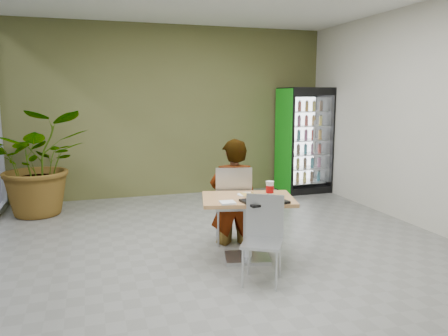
# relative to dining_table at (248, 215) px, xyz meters

# --- Properties ---
(ground) EXTENTS (7.00, 7.00, 0.00)m
(ground) POSITION_rel_dining_table_xyz_m (-0.15, 0.16, -0.54)
(ground) COLOR gray
(ground) RESTS_ON ground
(room_envelope) EXTENTS (6.00, 7.00, 3.20)m
(room_envelope) POSITION_rel_dining_table_xyz_m (-0.15, 0.16, 1.06)
(room_envelope) COLOR silver
(room_envelope) RESTS_ON ground
(dining_table) EXTENTS (1.17, 0.95, 0.75)m
(dining_table) POSITION_rel_dining_table_xyz_m (0.00, 0.00, 0.00)
(dining_table) COLOR tan
(dining_table) RESTS_ON ground
(chair_far) EXTENTS (0.54, 0.55, 1.02)m
(chair_far) POSITION_rel_dining_table_xyz_m (0.01, 0.56, 0.06)
(chair_far) COLOR #B2B5B7
(chair_far) RESTS_ON ground
(chair_near) EXTENTS (0.54, 0.54, 0.89)m
(chair_near) POSITION_rel_dining_table_xyz_m (-0.03, -0.56, -0.02)
(chair_near) COLOR #B2B5B7
(chair_near) RESTS_ON ground
(seated_woman) EXTENTS (0.69, 0.53, 1.67)m
(seated_woman) POSITION_rel_dining_table_xyz_m (0.03, 0.62, -0.00)
(seated_woman) COLOR black
(seated_woman) RESTS_ON ground
(pizza_plate) EXTENTS (0.33, 0.28, 0.03)m
(pizza_plate) POSITION_rel_dining_table_xyz_m (0.03, 0.11, 0.23)
(pizza_plate) COLOR white
(pizza_plate) RESTS_ON dining_table
(soda_cup) EXTENTS (0.09, 0.09, 0.17)m
(soda_cup) POSITION_rel_dining_table_xyz_m (0.28, 0.02, 0.29)
(soda_cup) COLOR white
(soda_cup) RESTS_ON dining_table
(napkin_stack) EXTENTS (0.17, 0.17, 0.02)m
(napkin_stack) POSITION_rel_dining_table_xyz_m (-0.31, -0.21, 0.22)
(napkin_stack) COLOR white
(napkin_stack) RESTS_ON dining_table
(cafeteria_tray) EXTENTS (0.50, 0.39, 0.03)m
(cafeteria_tray) POSITION_rel_dining_table_xyz_m (0.08, -0.29, 0.23)
(cafeteria_tray) COLOR black
(cafeteria_tray) RESTS_ON dining_table
(beverage_fridge) EXTENTS (0.96, 0.75, 2.05)m
(beverage_fridge) POSITION_rel_dining_table_xyz_m (2.38, 3.19, 0.49)
(beverage_fridge) COLOR black
(beverage_fridge) RESTS_ON ground
(potted_plant) EXTENTS (1.62, 1.43, 1.69)m
(potted_plant) POSITION_rel_dining_table_xyz_m (-2.48, 2.87, 0.31)
(potted_plant) COLOR #356729
(potted_plant) RESTS_ON ground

